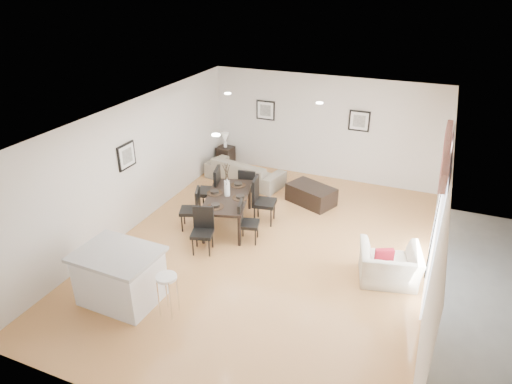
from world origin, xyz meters
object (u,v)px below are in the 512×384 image
at_px(kitchen_island, 120,276).
at_px(coffee_table, 311,195).
at_px(dining_table, 227,199).
at_px(dining_chair_wfar, 212,187).
at_px(dining_chair_head, 203,227).
at_px(sofa, 245,171).
at_px(dining_chair_wnear, 193,207).
at_px(dining_chair_enear, 245,220).
at_px(dining_chair_efar, 261,198).
at_px(dining_chair_foot, 248,185).
at_px(armchair, 389,265).
at_px(side_table, 226,156).
at_px(bar_stool, 167,281).

bearing_deg(kitchen_island, coffee_table, 69.41).
distance_m(dining_table, kitchen_island, 3.00).
bearing_deg(dining_chair_wfar, dining_chair_head, 5.84).
height_order(coffee_table, kitchen_island, kitchen_island).
bearing_deg(kitchen_island, dining_chair_head, 76.20).
bearing_deg(sofa, dining_table, 116.48).
height_order(dining_chair_wnear, dining_chair_enear, dining_chair_wnear).
xyz_separation_m(dining_chair_wnear, dining_chair_efar, (1.20, 0.81, 0.07)).
bearing_deg(dining_table, dining_chair_foot, 73.45).
distance_m(armchair, side_table, 6.28).
bearing_deg(dining_chair_wfar, bar_stool, 0.94).
xyz_separation_m(dining_table, bar_stool, (0.36, -2.94, -0.01)).
bearing_deg(dining_chair_foot, coffee_table, -164.41).
relative_size(side_table, kitchen_island, 0.40).
height_order(dining_chair_head, coffee_table, dining_chair_head).
height_order(dining_table, side_table, dining_table).
bearing_deg(dining_chair_wnear, armchair, 63.50).
relative_size(dining_table, dining_chair_head, 2.06).
bearing_deg(sofa, dining_chair_wnear, 101.08).
xyz_separation_m(armchair, kitchen_island, (-4.05, -2.22, 0.13)).
xyz_separation_m(armchair, dining_chair_foot, (-3.49, 1.78, 0.17)).
relative_size(armchair, dining_chair_foot, 1.14).
relative_size(kitchen_island, bar_stool, 1.87).
bearing_deg(kitchen_island, dining_chair_efar, 73.10).
distance_m(dining_chair_enear, dining_chair_head, 0.88).
distance_m(dining_table, dining_chair_enear, 0.77).
relative_size(dining_chair_enear, kitchen_island, 0.64).
distance_m(coffee_table, kitchen_island, 5.03).
height_order(dining_chair_wnear, dining_chair_wfar, dining_chair_wfar).
bearing_deg(kitchen_island, side_table, 101.32).
distance_m(armchair, dining_chair_foot, 3.92).
bearing_deg(sofa, dining_chair_enear, 125.93).
relative_size(armchair, dining_chair_efar, 0.99).
relative_size(dining_chair_wfar, bar_stool, 1.46).
relative_size(dining_chair_efar, dining_chair_head, 1.14).
relative_size(dining_chair_wnear, dining_chair_wfar, 0.86).
relative_size(dining_chair_wnear, dining_chair_foot, 1.02).
height_order(dining_table, kitchen_island, kitchen_island).
bearing_deg(dining_chair_head, sofa, 83.29).
distance_m(dining_chair_efar, side_table, 3.40).
xyz_separation_m(dining_chair_head, bar_stool, (0.39, -1.88, 0.12)).
distance_m(coffee_table, bar_stool, 4.76).
relative_size(armchair, coffee_table, 0.95).
bearing_deg(dining_chair_wnear, dining_table, 101.09).
xyz_separation_m(armchair, side_table, (-5.03, 3.76, -0.06)).
distance_m(sofa, dining_chair_head, 3.32).
relative_size(dining_chair_wnear, bar_stool, 1.26).
distance_m(dining_chair_head, side_table, 4.38).
xyz_separation_m(dining_chair_wfar, coffee_table, (1.97, 1.24, -0.38)).
height_order(dining_chair_head, side_table, dining_chair_head).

